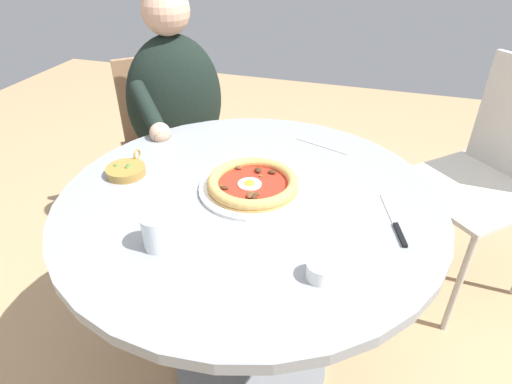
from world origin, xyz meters
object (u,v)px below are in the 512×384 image
(fork_utensil, at_px, (322,146))
(cafe_chair_spare_near, at_px, (495,164))
(diner_person, at_px, (180,147))
(steak_knife, at_px, (396,226))
(ramekin_capers, at_px, (321,270))
(pizza_on_plate, at_px, (254,184))
(olive_pan, at_px, (126,170))
(dining_table, at_px, (250,244))
(water_glass, at_px, (158,233))
(cafe_chair_diner, at_px, (172,135))

(fork_utensil, bearing_deg, cafe_chair_spare_near, 31.34)
(diner_person, bearing_deg, steak_knife, -33.81)
(ramekin_capers, bearing_deg, pizza_on_plate, 129.83)
(pizza_on_plate, bearing_deg, steak_knife, -8.48)
(olive_pan, relative_size, diner_person, 0.12)
(olive_pan, bearing_deg, steak_knife, -2.29)
(dining_table, bearing_deg, pizza_on_plate, 83.21)
(pizza_on_plate, bearing_deg, fork_utensil, 67.41)
(olive_pan, distance_m, diner_person, 0.61)
(fork_utensil, distance_m, diner_person, 0.69)
(water_glass, xyz_separation_m, cafe_chair_spare_near, (0.87, 0.97, -0.20))
(olive_pan, height_order, cafe_chair_spare_near, cafe_chair_spare_near)
(dining_table, xyz_separation_m, cafe_chair_diner, (-0.59, 0.67, -0.04))
(dining_table, bearing_deg, cafe_chair_diner, 131.37)
(dining_table, height_order, water_glass, water_glass)
(steak_knife, bearing_deg, cafe_chair_diner, 144.32)
(diner_person, distance_m, cafe_chair_diner, 0.15)
(steak_knife, xyz_separation_m, fork_utensil, (-0.24, 0.37, -0.00))
(dining_table, distance_m, water_glass, 0.35)
(dining_table, relative_size, diner_person, 0.90)
(steak_knife, xyz_separation_m, cafe_chair_spare_near, (0.36, 0.74, -0.17))
(dining_table, distance_m, olive_pan, 0.41)
(pizza_on_plate, bearing_deg, water_glass, -115.47)
(pizza_on_plate, relative_size, diner_person, 0.26)
(pizza_on_plate, height_order, ramekin_capers, pizza_on_plate)
(steak_knife, xyz_separation_m, diner_person, (-0.87, 0.58, -0.21))
(olive_pan, bearing_deg, pizza_on_plate, 3.90)
(steak_knife, height_order, fork_utensil, steak_knife)
(diner_person, bearing_deg, pizza_on_plate, -46.72)
(dining_table, relative_size, pizza_on_plate, 3.50)
(dining_table, relative_size, ramekin_capers, 16.80)
(steak_knife, xyz_separation_m, cafe_chair_diner, (-0.97, 0.69, -0.21))
(steak_knife, relative_size, cafe_chair_diner, 0.25)
(dining_table, xyz_separation_m, fork_utensil, (0.13, 0.34, 0.17))
(cafe_chair_diner, bearing_deg, diner_person, -49.32)
(cafe_chair_spare_near, bearing_deg, olive_pan, -147.56)
(steak_knife, distance_m, cafe_chair_diner, 1.21)
(pizza_on_plate, relative_size, cafe_chair_spare_near, 0.32)
(fork_utensil, height_order, diner_person, diner_person)
(olive_pan, bearing_deg, cafe_chair_diner, 107.95)
(fork_utensil, bearing_deg, dining_table, -111.31)
(ramekin_capers, relative_size, fork_utensil, 0.34)
(cafe_chair_spare_near, bearing_deg, dining_table, -136.11)
(olive_pan, xyz_separation_m, cafe_chair_diner, (-0.22, 0.66, -0.22))
(ramekin_capers, bearing_deg, cafe_chair_diner, 131.97)
(diner_person, distance_m, cafe_chair_spare_near, 1.24)
(pizza_on_plate, distance_m, cafe_chair_spare_near, 1.02)
(pizza_on_plate, bearing_deg, cafe_chair_diner, 132.85)
(fork_utensil, height_order, cafe_chair_diner, cafe_chair_diner)
(water_glass, relative_size, cafe_chair_spare_near, 0.09)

